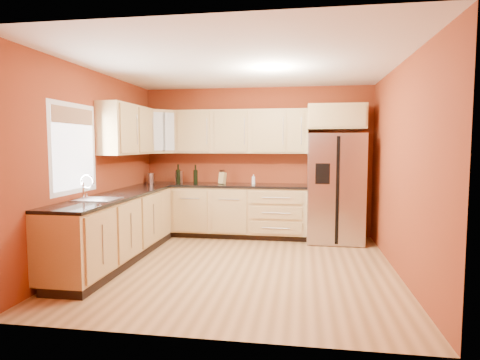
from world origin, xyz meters
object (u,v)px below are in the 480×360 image
object	(u,v)px
refrigerator	(335,188)
knife_block	(222,178)
canister_left	(179,177)
soap_dispenser	(253,179)
wine_bottle_a	(196,174)

from	to	relation	value
refrigerator	knife_block	distance (m)	1.91
canister_left	refrigerator	bearing A→B (deg)	-2.60
canister_left	knife_block	size ratio (longest dim) A/B	1.04
soap_dispenser	canister_left	bearing A→B (deg)	179.82
refrigerator	knife_block	xyz separation A→B (m)	(-1.91, 0.10, 0.13)
refrigerator	soap_dispenser	bearing A→B (deg)	175.05
refrigerator	soap_dispenser	xyz separation A→B (m)	(-1.37, 0.12, 0.11)
canister_left	soap_dispenser	world-z (taller)	canister_left
canister_left	knife_block	xyz separation A→B (m)	(0.80, -0.03, -0.00)
knife_block	soap_dispenser	world-z (taller)	knife_block
canister_left	soap_dispenser	distance (m)	1.34
knife_block	soap_dispenser	xyz separation A→B (m)	(0.54, 0.02, -0.02)
wine_bottle_a	refrigerator	bearing A→B (deg)	-1.83
refrigerator	wine_bottle_a	xyz separation A→B (m)	(-2.38, 0.08, 0.19)
soap_dispenser	refrigerator	bearing A→B (deg)	-4.95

